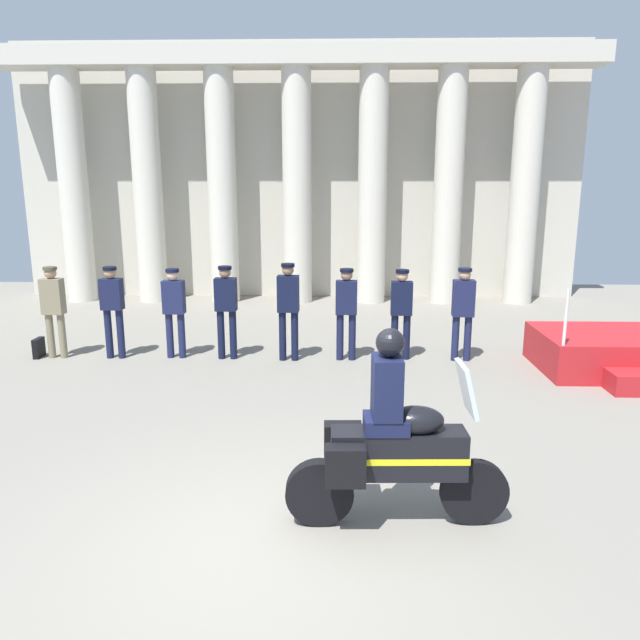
# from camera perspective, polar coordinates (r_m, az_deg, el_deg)

# --- Properties ---
(ground_plane) EXTENTS (28.83, 28.83, 0.00)m
(ground_plane) POSITION_cam_1_polar(r_m,az_deg,el_deg) (5.71, -5.67, -20.68)
(ground_plane) COLOR gray
(colonnade_backdrop) EXTENTS (15.38, 1.60, 6.82)m
(colonnade_backdrop) POSITION_cam_1_polar(r_m,az_deg,el_deg) (16.67, -2.09, 14.31)
(colonnade_backdrop) COLOR beige
(colonnade_backdrop) RESTS_ON ground_plane
(reviewing_stand) EXTENTS (3.10, 2.30, 1.55)m
(reviewing_stand) POSITION_cam_1_polar(r_m,az_deg,el_deg) (11.56, 27.46, -2.84)
(reviewing_stand) COLOR #B21E23
(reviewing_stand) RESTS_ON ground_plane
(officer_in_row_0) EXTENTS (0.39, 0.24, 1.69)m
(officer_in_row_0) POSITION_cam_1_polar(r_m,az_deg,el_deg) (11.94, -23.87, 1.32)
(officer_in_row_0) COLOR #7A7056
(officer_in_row_0) RESTS_ON ground_plane
(officer_in_row_1) EXTENTS (0.39, 0.24, 1.69)m
(officer_in_row_1) POSITION_cam_1_polar(r_m,az_deg,el_deg) (11.53, -19.01, 1.39)
(officer_in_row_1) COLOR #141938
(officer_in_row_1) RESTS_ON ground_plane
(officer_in_row_2) EXTENTS (0.39, 0.24, 1.65)m
(officer_in_row_2) POSITION_cam_1_polar(r_m,az_deg,el_deg) (11.25, -13.61, 1.31)
(officer_in_row_2) COLOR #191E42
(officer_in_row_2) RESTS_ON ground_plane
(officer_in_row_3) EXTENTS (0.39, 0.24, 1.70)m
(officer_in_row_3) POSITION_cam_1_polar(r_m,az_deg,el_deg) (10.99, -8.86, 1.45)
(officer_in_row_3) COLOR black
(officer_in_row_3) RESTS_ON ground_plane
(officer_in_row_4) EXTENTS (0.39, 0.24, 1.76)m
(officer_in_row_4) POSITION_cam_1_polar(r_m,az_deg,el_deg) (10.77, -3.01, 1.53)
(officer_in_row_4) COLOR black
(officer_in_row_4) RESTS_ON ground_plane
(officer_in_row_5) EXTENTS (0.39, 0.24, 1.67)m
(officer_in_row_5) POSITION_cam_1_polar(r_m,az_deg,el_deg) (10.81, 2.51, 1.27)
(officer_in_row_5) COLOR #141938
(officer_in_row_5) RESTS_ON ground_plane
(officer_in_row_6) EXTENTS (0.39, 0.24, 1.65)m
(officer_in_row_6) POSITION_cam_1_polar(r_m,az_deg,el_deg) (10.94, 7.69, 1.23)
(officer_in_row_6) COLOR black
(officer_in_row_6) RESTS_ON ground_plane
(officer_in_row_7) EXTENTS (0.39, 0.24, 1.69)m
(officer_in_row_7) POSITION_cam_1_polar(r_m,az_deg,el_deg) (11.05, 13.36, 1.22)
(officer_in_row_7) COLOR #191E42
(officer_in_row_7) RESTS_ON ground_plane
(motorcycle_with_rider) EXTENTS (2.09, 0.71, 1.90)m
(motorcycle_with_rider) POSITION_cam_1_polar(r_m,az_deg,el_deg) (5.70, 6.69, -11.67)
(motorcycle_with_rider) COLOR black
(motorcycle_with_rider) RESTS_ON ground_plane
(briefcase_on_ground) EXTENTS (0.10, 0.32, 0.36)m
(briefcase_on_ground) POSITION_cam_1_polar(r_m,az_deg,el_deg) (12.28, -25.03, -2.40)
(briefcase_on_ground) COLOR black
(briefcase_on_ground) RESTS_ON ground_plane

